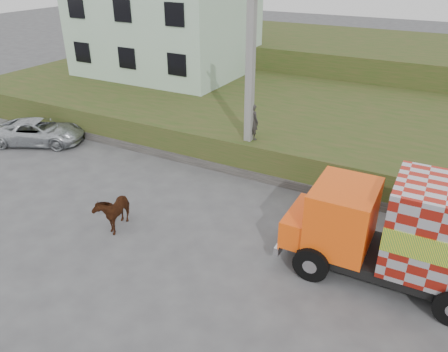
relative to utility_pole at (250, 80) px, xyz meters
The scene contains 10 objects.
ground 6.23m from the utility_pole, 77.74° to the right, with size 120.00×120.00×0.00m, color #474749.
embankment 6.42m from the utility_pole, 79.51° to the left, with size 40.00×12.00×1.50m, color #2B4818.
embankment_far 17.62m from the utility_pole, 86.71° to the left, with size 40.00×12.00×3.00m, color #2B4818.
retaining_strip 4.02m from the utility_pole, 158.20° to the right, with size 16.00×0.50×0.40m, color #595651.
building 13.07m from the utility_pole, 139.97° to the left, with size 10.00×8.00×6.00m, color #B3D2B8.
utility_pole is the anchor object (origin of this frame).
cargo_truck 9.10m from the utility_pole, 29.48° to the right, with size 7.40×2.64×3.29m.
cow 7.31m from the utility_pole, 110.03° to the right, with size 0.73×1.60×1.35m, color #34170D.
suv 11.32m from the utility_pole, 168.83° to the right, with size 2.04×4.42×1.23m, color #A3A9AD.
pedestrian 1.82m from the utility_pole, 63.26° to the left, with size 0.56×0.37×1.54m, color #2F2B29.
Camera 1 is at (6.28, -10.96, 8.57)m, focal length 35.00 mm.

